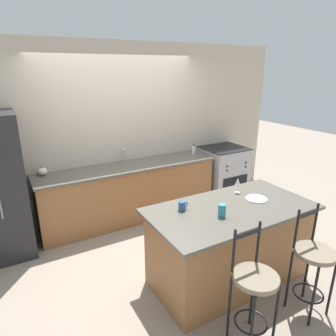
% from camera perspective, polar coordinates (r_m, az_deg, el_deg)
% --- Properties ---
extents(ground_plane, '(18.00, 18.00, 0.00)m').
position_cam_1_polar(ground_plane, '(4.68, -5.35, -11.13)').
color(ground_plane, gray).
extents(wall_back, '(6.00, 0.07, 2.70)m').
position_cam_1_polar(wall_back, '(4.81, -9.23, 6.75)').
color(wall_back, beige).
rests_on(wall_back, ground_plane).
extents(back_counter, '(2.79, 0.67, 0.89)m').
position_cam_1_polar(back_counter, '(4.79, -7.34, -4.52)').
color(back_counter, '#936038').
rests_on(back_counter, ground_plane).
extents(sink_faucet, '(0.02, 0.13, 0.22)m').
position_cam_1_polar(sink_faucet, '(4.78, -8.53, 2.74)').
color(sink_faucet, '#ADAFB5').
rests_on(sink_faucet, back_counter).
extents(kitchen_island, '(1.80, 0.95, 0.90)m').
position_cam_1_polar(kitchen_island, '(3.49, 11.54, -13.99)').
color(kitchen_island, '#936038').
rests_on(kitchen_island, ground_plane).
extents(oven_range, '(0.75, 0.72, 0.95)m').
position_cam_1_polar(oven_range, '(5.64, 10.37, -0.82)').
color(oven_range, '#ADAFB5').
rests_on(oven_range, ground_plane).
extents(bar_stool_near, '(0.38, 0.38, 1.09)m').
position_cam_1_polar(bar_stool_near, '(2.79, 16.03, -21.03)').
color(bar_stool_near, black).
rests_on(bar_stool_near, ground_plane).
extents(bar_stool_far, '(0.38, 0.38, 1.09)m').
position_cam_1_polar(bar_stool_far, '(3.27, 25.88, -15.76)').
color(bar_stool_far, black).
rests_on(bar_stool_far, ground_plane).
extents(dinner_plate, '(0.24, 0.24, 0.02)m').
position_cam_1_polar(dinner_plate, '(3.54, 16.48, -5.62)').
color(dinner_plate, white).
rests_on(dinner_plate, kitchen_island).
extents(wine_glass, '(0.07, 0.07, 0.19)m').
position_cam_1_polar(wine_glass, '(3.61, 13.13, -2.68)').
color(wine_glass, white).
rests_on(wine_glass, kitchen_island).
extents(coffee_mug, '(0.11, 0.08, 0.10)m').
position_cam_1_polar(coffee_mug, '(3.14, 2.74, -7.18)').
color(coffee_mug, '#335689').
rests_on(coffee_mug, kitchen_island).
extents(tumbler_cup, '(0.08, 0.08, 0.13)m').
position_cam_1_polar(tumbler_cup, '(3.05, 10.24, -7.94)').
color(tumbler_cup, teal).
rests_on(tumbler_cup, kitchen_island).
extents(pumpkin_decoration, '(0.13, 0.13, 0.13)m').
position_cam_1_polar(pumpkin_decoration, '(4.51, -22.84, -0.61)').
color(pumpkin_decoration, beige).
rests_on(pumpkin_decoration, back_counter).
extents(soap_bottle, '(0.06, 0.06, 0.19)m').
position_cam_1_polar(soap_bottle, '(5.20, 4.91, 3.48)').
color(soap_bottle, silver).
rests_on(soap_bottle, back_counter).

